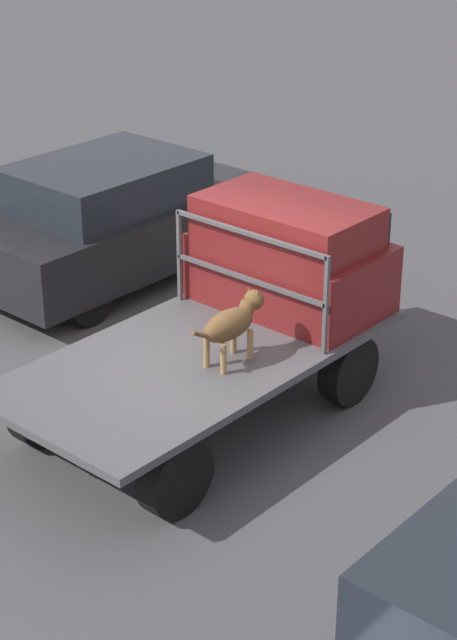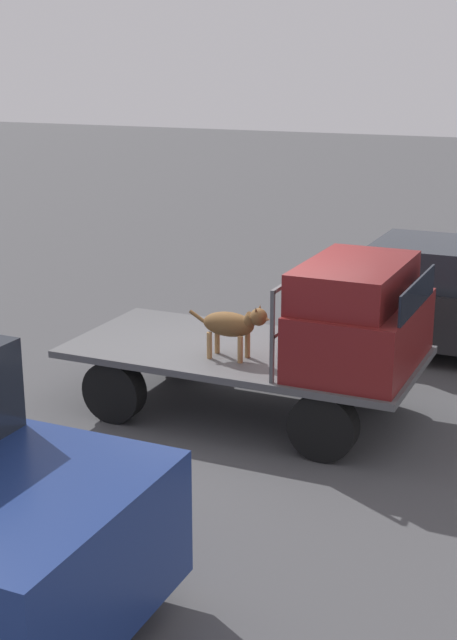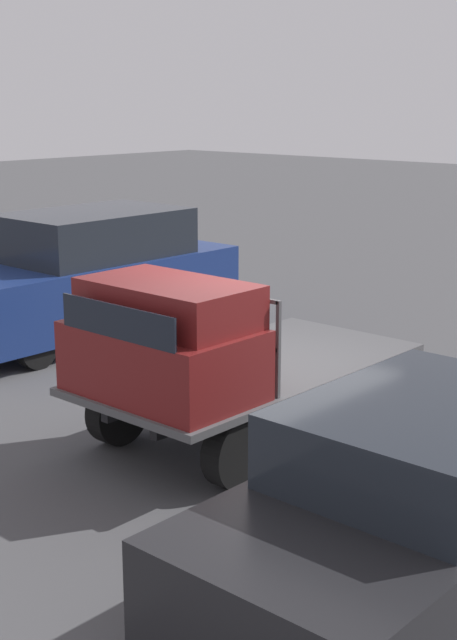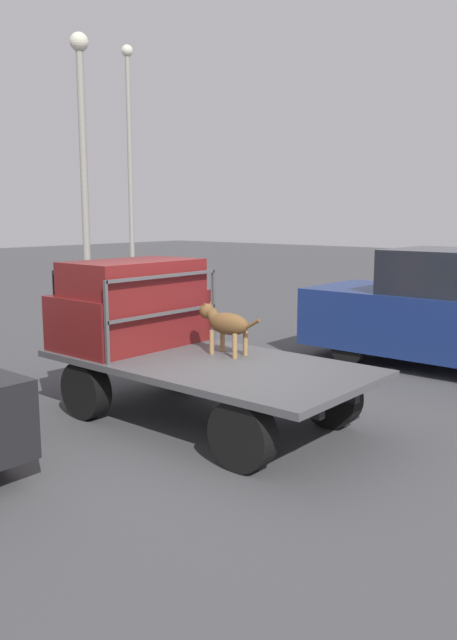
# 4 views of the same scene
# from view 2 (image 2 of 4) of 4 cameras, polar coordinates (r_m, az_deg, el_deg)

# --- Properties ---
(ground_plane) EXTENTS (80.00, 80.00, 0.00)m
(ground_plane) POSITION_cam_2_polar(r_m,az_deg,el_deg) (10.64, 1.01, -5.87)
(ground_plane) COLOR #474749
(flatbed_truck) EXTENTS (4.06, 2.03, 0.79)m
(flatbed_truck) POSITION_cam_2_polar(r_m,az_deg,el_deg) (10.43, 1.03, -2.90)
(flatbed_truck) COLOR black
(flatbed_truck) RESTS_ON ground
(truck_cab) EXTENTS (1.21, 1.91, 1.15)m
(truck_cab) POSITION_cam_2_polar(r_m,az_deg,el_deg) (9.77, 8.36, 0.20)
(truck_cab) COLOR maroon
(truck_cab) RESTS_ON flatbed_truck
(truck_headboard) EXTENTS (0.04, 1.91, 0.99)m
(truck_headboard) POSITION_cam_2_polar(r_m,az_deg,el_deg) (9.93, 4.81, 1.23)
(truck_headboard) COLOR #4C4C4F
(truck_headboard) RESTS_ON flatbed_truck
(dog) EXTENTS (0.99, 0.28, 0.66)m
(dog) POSITION_cam_2_polar(r_m,az_deg,el_deg) (9.90, 0.35, -0.29)
(dog) COLOR #9E7547
(dog) RESTS_ON flatbed_truck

